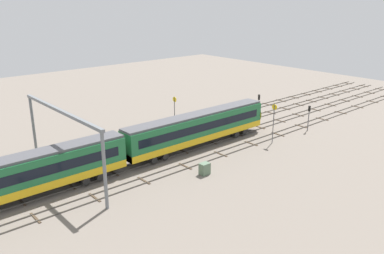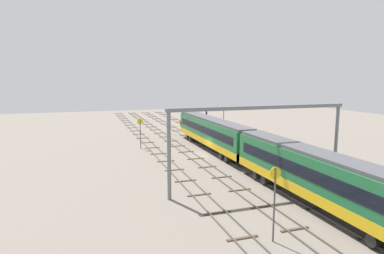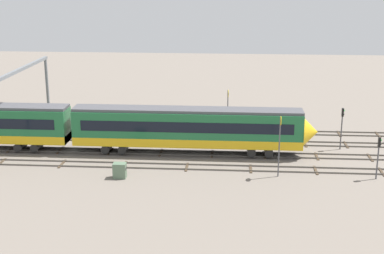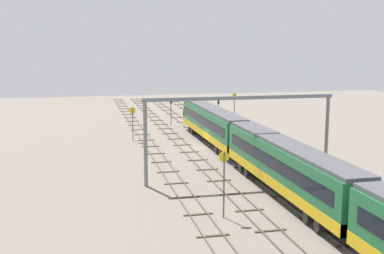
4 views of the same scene
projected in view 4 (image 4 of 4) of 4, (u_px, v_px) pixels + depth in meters
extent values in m
plane|color=slate|center=(202.00, 148.00, 63.63)|extent=(142.33, 142.33, 0.00)
cube|color=#59544C|center=(253.00, 145.00, 65.19)|extent=(126.33, 0.07, 0.16)
cube|color=#59544C|center=(243.00, 145.00, 64.88)|extent=(126.33, 0.07, 0.16)
cube|color=#473828|center=(370.00, 217.00, 37.70)|extent=(0.24, 2.40, 0.08)
cube|color=#473828|center=(330.00, 194.00, 43.78)|extent=(0.24, 2.40, 0.08)
cube|color=#473828|center=(299.00, 176.00, 49.85)|extent=(0.24, 2.40, 0.08)
cube|color=#473828|center=(275.00, 162.00, 55.93)|extent=(0.24, 2.40, 0.08)
cube|color=#473828|center=(256.00, 150.00, 62.00)|extent=(0.24, 2.40, 0.08)
cube|color=#473828|center=(241.00, 141.00, 68.08)|extent=(0.24, 2.40, 0.08)
cube|color=#473828|center=(227.00, 133.00, 74.15)|extent=(0.24, 2.40, 0.08)
cube|color=#473828|center=(216.00, 127.00, 80.23)|extent=(0.24, 2.40, 0.08)
cube|color=#473828|center=(207.00, 121.00, 86.30)|extent=(0.24, 2.40, 0.08)
cube|color=#473828|center=(198.00, 116.00, 92.38)|extent=(0.24, 2.40, 0.08)
cube|color=#473828|center=(191.00, 112.00, 98.45)|extent=(0.24, 2.40, 0.08)
cube|color=#473828|center=(185.00, 108.00, 104.53)|extent=(0.24, 2.40, 0.08)
cube|color=#473828|center=(179.00, 105.00, 110.60)|extent=(0.24, 2.40, 0.08)
cube|color=#473828|center=(174.00, 102.00, 116.68)|extent=(0.24, 2.40, 0.08)
cube|color=#473828|center=(169.00, 99.00, 122.75)|extent=(0.24, 2.40, 0.08)
cube|color=#59544C|center=(223.00, 146.00, 64.25)|extent=(126.33, 0.07, 0.16)
cube|color=#59544C|center=(212.00, 147.00, 63.94)|extent=(126.33, 0.07, 0.16)
cube|color=#473828|center=(351.00, 245.00, 32.40)|extent=(0.24, 2.40, 0.08)
cube|color=#473828|center=(313.00, 217.00, 37.69)|extent=(0.24, 2.40, 0.08)
cube|color=#473828|center=(285.00, 196.00, 42.97)|extent=(0.24, 2.40, 0.08)
cube|color=#473828|center=(262.00, 180.00, 48.25)|extent=(0.24, 2.40, 0.08)
cube|color=#473828|center=(244.00, 167.00, 53.53)|extent=(0.24, 2.40, 0.08)
cube|color=#473828|center=(230.00, 156.00, 58.82)|extent=(0.24, 2.40, 0.08)
cube|color=#473828|center=(217.00, 147.00, 64.10)|extent=(0.24, 2.40, 0.08)
cube|color=#473828|center=(207.00, 139.00, 69.38)|extent=(0.24, 2.40, 0.08)
cube|color=#473828|center=(198.00, 133.00, 74.66)|extent=(0.24, 2.40, 0.08)
cube|color=#473828|center=(190.00, 127.00, 79.95)|extent=(0.24, 2.40, 0.08)
cube|color=#473828|center=(183.00, 122.00, 85.23)|extent=(0.24, 2.40, 0.08)
cube|color=#473828|center=(177.00, 118.00, 90.51)|extent=(0.24, 2.40, 0.08)
cube|color=#473828|center=(172.00, 114.00, 95.79)|extent=(0.24, 2.40, 0.08)
cube|color=#473828|center=(167.00, 110.00, 101.08)|extent=(0.24, 2.40, 0.08)
cube|color=#473828|center=(163.00, 107.00, 106.36)|extent=(0.24, 2.40, 0.08)
cube|color=#473828|center=(159.00, 104.00, 111.64)|extent=(0.24, 2.40, 0.08)
cube|color=#473828|center=(155.00, 101.00, 116.92)|extent=(0.24, 2.40, 0.08)
cube|color=#473828|center=(152.00, 99.00, 122.21)|extent=(0.24, 2.40, 0.08)
cube|color=#59544C|center=(191.00, 148.00, 63.31)|extent=(126.33, 0.07, 0.16)
cube|color=#59544C|center=(180.00, 148.00, 62.99)|extent=(126.33, 0.07, 0.16)
cube|color=#473828|center=(270.00, 231.00, 34.95)|extent=(0.24, 2.40, 0.08)
cube|color=#473828|center=(249.00, 210.00, 39.29)|extent=(0.24, 2.40, 0.08)
cube|color=#473828|center=(233.00, 194.00, 43.63)|extent=(0.24, 2.40, 0.08)
cube|color=#473828|center=(219.00, 181.00, 47.97)|extent=(0.24, 2.40, 0.08)
cube|color=#473828|center=(207.00, 170.00, 52.31)|extent=(0.24, 2.40, 0.08)
cube|color=#473828|center=(198.00, 160.00, 56.65)|extent=(0.24, 2.40, 0.08)
cube|color=#473828|center=(189.00, 152.00, 60.99)|extent=(0.24, 2.40, 0.08)
cube|color=#473828|center=(182.00, 145.00, 65.33)|extent=(0.24, 2.40, 0.08)
cube|color=#473828|center=(176.00, 139.00, 69.67)|extent=(0.24, 2.40, 0.08)
cube|color=#473828|center=(170.00, 133.00, 74.00)|extent=(0.24, 2.40, 0.08)
cube|color=#473828|center=(165.00, 129.00, 78.34)|extent=(0.24, 2.40, 0.08)
cube|color=#473828|center=(161.00, 124.00, 82.68)|extent=(0.24, 2.40, 0.08)
cube|color=#473828|center=(157.00, 120.00, 87.02)|extent=(0.24, 2.40, 0.08)
cube|color=#473828|center=(153.00, 117.00, 91.36)|extent=(0.24, 2.40, 0.08)
cube|color=#473828|center=(150.00, 114.00, 95.70)|extent=(0.24, 2.40, 0.08)
cube|color=#473828|center=(147.00, 111.00, 100.04)|extent=(0.24, 2.40, 0.08)
cube|color=#473828|center=(144.00, 108.00, 104.38)|extent=(0.24, 2.40, 0.08)
cube|color=#473828|center=(142.00, 106.00, 108.72)|extent=(0.24, 2.40, 0.08)
cube|color=#473828|center=(139.00, 103.00, 113.06)|extent=(0.24, 2.40, 0.08)
cube|color=#473828|center=(137.00, 101.00, 117.40)|extent=(0.24, 2.40, 0.08)
cube|color=#473828|center=(135.00, 99.00, 121.74)|extent=(0.24, 2.40, 0.08)
cube|color=#59544C|center=(158.00, 149.00, 62.37)|extent=(126.33, 0.07, 0.16)
cube|color=#59544C|center=(147.00, 150.00, 62.05)|extent=(126.33, 0.07, 0.16)
cube|color=#473828|center=(213.00, 236.00, 34.01)|extent=(0.24, 2.40, 0.08)
cube|color=#473828|center=(198.00, 214.00, 38.35)|extent=(0.24, 2.40, 0.08)
cube|color=#473828|center=(186.00, 197.00, 42.69)|extent=(0.24, 2.40, 0.08)
cube|color=#473828|center=(176.00, 183.00, 47.03)|extent=(0.24, 2.40, 0.08)
cube|color=#473828|center=(168.00, 172.00, 51.37)|extent=(0.24, 2.40, 0.08)
cube|color=#473828|center=(161.00, 162.00, 55.71)|extent=(0.24, 2.40, 0.08)
cube|color=#473828|center=(156.00, 154.00, 60.05)|extent=(0.24, 2.40, 0.08)
cube|color=#473828|center=(150.00, 146.00, 64.38)|extent=(0.24, 2.40, 0.08)
cube|color=#473828|center=(146.00, 140.00, 68.72)|extent=(0.24, 2.40, 0.08)
cube|color=#473828|center=(142.00, 135.00, 73.06)|extent=(0.24, 2.40, 0.08)
cube|color=#473828|center=(139.00, 130.00, 77.40)|extent=(0.24, 2.40, 0.08)
cube|color=#473828|center=(136.00, 125.00, 81.74)|extent=(0.24, 2.40, 0.08)
cube|color=#473828|center=(133.00, 121.00, 86.08)|extent=(0.24, 2.40, 0.08)
cube|color=#473828|center=(130.00, 118.00, 90.42)|extent=(0.24, 2.40, 0.08)
cube|color=#473828|center=(128.00, 114.00, 94.76)|extent=(0.24, 2.40, 0.08)
cube|color=#473828|center=(126.00, 111.00, 99.10)|extent=(0.24, 2.40, 0.08)
cube|color=#473828|center=(124.00, 109.00, 103.44)|extent=(0.24, 2.40, 0.08)
cube|color=#473828|center=(122.00, 106.00, 107.78)|extent=(0.24, 2.40, 0.08)
cube|color=#473828|center=(121.00, 104.00, 112.12)|extent=(0.24, 2.40, 0.08)
cube|color=#473828|center=(119.00, 102.00, 116.45)|extent=(0.24, 2.40, 0.08)
cube|color=#473828|center=(118.00, 100.00, 120.79)|extent=(0.24, 2.40, 0.08)
cube|color=#1E6638|center=(212.00, 123.00, 66.36)|extent=(24.00, 2.90, 3.60)
cube|color=gold|center=(212.00, 132.00, 66.58)|extent=(24.00, 2.94, 0.90)
cube|color=#4C4C51|center=(212.00, 109.00, 66.04)|extent=(24.00, 2.50, 0.30)
cube|color=black|center=(222.00, 119.00, 66.61)|extent=(22.00, 0.04, 1.10)
cube|color=black|center=(202.00, 120.00, 65.97)|extent=(22.00, 0.04, 1.10)
cylinder|color=black|center=(230.00, 152.00, 58.48)|extent=(0.90, 2.70, 0.90)
cylinder|color=black|center=(226.00, 149.00, 60.21)|extent=(0.90, 2.70, 0.90)
cylinder|color=black|center=(200.00, 131.00, 73.25)|extent=(0.90, 2.70, 0.90)
cylinder|color=black|center=(197.00, 129.00, 74.98)|extent=(0.90, 2.70, 0.90)
cube|color=#1E6638|center=(286.00, 165.00, 42.51)|extent=(24.00, 2.90, 3.60)
cube|color=gold|center=(285.00, 180.00, 42.73)|extent=(24.00, 2.94, 0.90)
cube|color=#4C4C51|center=(286.00, 144.00, 42.19)|extent=(24.00, 2.50, 0.30)
cube|color=black|center=(301.00, 160.00, 42.76)|extent=(22.00, 0.04, 1.10)
cube|color=black|center=(270.00, 162.00, 42.12)|extent=(22.00, 0.04, 1.10)
cylinder|color=black|center=(334.00, 224.00, 34.63)|extent=(0.90, 2.70, 0.90)
cylinder|color=black|center=(321.00, 216.00, 36.36)|extent=(0.90, 2.70, 0.90)
cylinder|color=black|center=(258.00, 171.00, 49.40)|extent=(0.90, 2.70, 0.90)
cylinder|color=black|center=(252.00, 167.00, 51.13)|extent=(0.90, 2.70, 0.90)
cone|color=gold|center=(191.00, 112.00, 78.70)|extent=(1.60, 3.24, 3.24)
cylinder|color=slate|center=(327.00, 137.00, 49.71)|extent=(0.36, 0.36, 8.10)
cylinder|color=slate|center=(145.00, 145.00, 45.61)|extent=(0.36, 0.36, 8.10)
cube|color=slate|center=(241.00, 98.00, 46.97)|extent=(0.40, 19.30, 0.35)
cylinder|color=#4C4C51|center=(133.00, 124.00, 68.14)|extent=(0.12, 0.12, 4.74)
cylinder|color=yellow|center=(132.00, 110.00, 67.86)|extent=(0.05, 0.91, 0.91)
cube|color=black|center=(132.00, 110.00, 67.89)|extent=(0.02, 0.41, 0.12)
cylinder|color=#4C4C51|center=(224.00, 185.00, 37.35)|extent=(0.12, 0.12, 5.22)
cylinder|color=yellow|center=(224.00, 157.00, 37.02)|extent=(0.05, 0.83, 0.83)
cube|color=black|center=(224.00, 157.00, 37.05)|extent=(0.02, 0.37, 0.12)
cylinder|color=#4C4C51|center=(234.00, 112.00, 76.50)|extent=(0.12, 0.12, 5.85)
cylinder|color=yellow|center=(234.00, 96.00, 76.12)|extent=(0.05, 0.85, 0.85)
cube|color=black|center=(234.00, 96.00, 76.15)|extent=(0.02, 0.38, 0.12)
cylinder|color=#4C4C51|center=(171.00, 114.00, 81.82)|extent=(0.14, 0.14, 3.71)
cube|color=black|center=(171.00, 101.00, 81.44)|extent=(0.20, 0.32, 0.90)
sphere|color=green|center=(171.00, 99.00, 81.52)|extent=(0.20, 0.20, 0.20)
sphere|color=#262626|center=(171.00, 102.00, 81.58)|extent=(0.20, 0.20, 0.20)
cylinder|color=#4C4C51|center=(218.00, 113.00, 85.49)|extent=(0.14, 0.14, 3.17)
cube|color=black|center=(218.00, 101.00, 85.15)|extent=(0.20, 0.32, 0.90)
sphere|color=green|center=(218.00, 100.00, 85.23)|extent=(0.20, 0.20, 0.20)
sphere|color=#262626|center=(218.00, 103.00, 85.29)|extent=(0.20, 0.20, 0.20)
cube|color=#597259|center=(280.00, 144.00, 62.86)|extent=(1.19, 0.90, 1.45)
cube|color=#333333|center=(278.00, 141.00, 63.41)|extent=(0.02, 0.63, 0.24)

